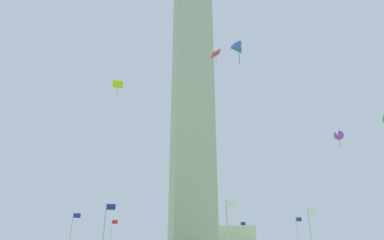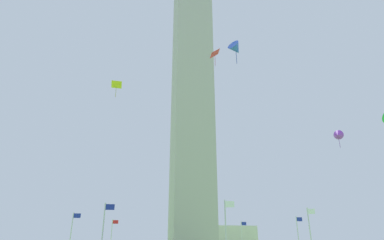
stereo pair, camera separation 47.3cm
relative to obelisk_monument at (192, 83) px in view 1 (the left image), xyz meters
name	(u,v)px [view 1 (the left image)]	position (x,y,z in m)	size (l,w,h in m)	color
obelisk_monument	(192,83)	(0.00, 0.00, 0.00)	(6.68, 6.68, 60.71)	#B7B2A8
flagpole_n	(298,236)	(17.86, 0.00, -26.44)	(1.12, 0.14, 7.07)	silver
flagpole_ne	(242,238)	(12.65, 12.58, -26.44)	(1.12, 0.14, 7.07)	silver
flagpole_e	(175,238)	(0.07, 17.79, -26.44)	(1.12, 0.14, 7.07)	silver
flagpole_se	(111,237)	(-12.52, 12.58, -26.44)	(1.12, 0.14, 7.07)	silver
flagpole_s	(71,235)	(-17.73, 0.00, -26.44)	(1.12, 0.14, 7.07)	silver
flagpole_sw	(104,232)	(-12.52, -12.58, -26.44)	(1.12, 0.14, 7.07)	silver
flagpole_w	(228,231)	(0.07, -17.79, -26.44)	(1.12, 0.14, 7.07)	silver
flagpole_nw	(311,234)	(12.65, -12.58, -26.44)	(1.12, 0.14, 7.07)	silver
kite_purple_delta	(338,135)	(17.45, -14.60, -13.77)	(1.98, 1.98, 2.61)	purple
kite_blue_delta	(239,49)	(-1.81, -28.73, -11.86)	(1.73, 1.68, 2.20)	blue
kite_yellow_diamond	(118,85)	(-12.45, -15.62, -9.70)	(1.24, 1.19, 1.90)	yellow
kite_red_diamond	(216,54)	(0.10, -15.44, -3.55)	(1.27, 1.48, 2.36)	red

